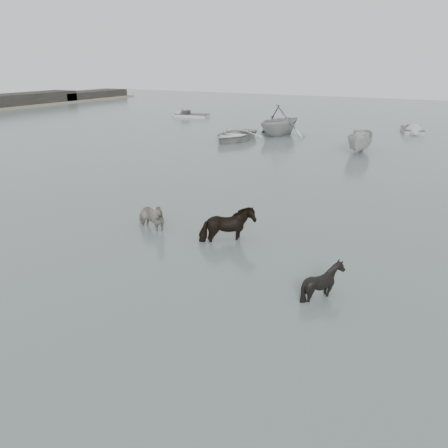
% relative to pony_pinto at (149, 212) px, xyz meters
% --- Properties ---
extents(ground, '(140.00, 140.00, 0.00)m').
position_rel_pony_pinto_xyz_m(ground, '(3.47, -0.63, -0.70)').
color(ground, '#4A5852').
rests_on(ground, ground).
extents(pony_pinto, '(1.78, 1.10, 1.40)m').
position_rel_pony_pinto_xyz_m(pony_pinto, '(0.00, 0.00, 0.00)').
color(pony_pinto, black).
rests_on(pony_pinto, ground).
extents(pony_dark, '(1.91, 2.04, 1.64)m').
position_rel_pony_pinto_xyz_m(pony_dark, '(3.20, 0.30, 0.12)').
color(pony_dark, black).
rests_on(pony_dark, ground).
extents(pony_black, '(1.38, 1.29, 1.28)m').
position_rel_pony_pinto_xyz_m(pony_black, '(7.26, -1.87, -0.06)').
color(pony_black, black).
rests_on(pony_black, ground).
extents(rowboat_lead, '(3.90, 5.39, 1.10)m').
position_rel_pony_pinto_xyz_m(rowboat_lead, '(-6.20, 19.26, -0.15)').
color(rowboat_lead, beige).
rests_on(rowboat_lead, ground).
extents(rowboat_trail, '(5.70, 6.21, 2.76)m').
position_rel_pony_pinto_xyz_m(rowboat_trail, '(-3.94, 23.42, 0.68)').
color(rowboat_trail, '#9A9C9A').
rests_on(rowboat_trail, ground).
extents(boat_small, '(1.82, 4.24, 1.60)m').
position_rel_pony_pinto_xyz_m(boat_small, '(3.77, 19.16, 0.10)').
color(boat_small, '#ACACA8').
rests_on(boat_small, ground).
extents(skiff_outer, '(5.45, 2.45, 0.75)m').
position_rel_pony_pinto_xyz_m(skiff_outer, '(-17.55, 30.79, -0.33)').
color(skiff_outer, '#AAAAA6').
rests_on(skiff_outer, ground).
extents(skiff_mid, '(2.65, 4.88, 0.75)m').
position_rel_pony_pinto_xyz_m(skiff_mid, '(5.98, 30.59, -0.33)').
color(skiff_mid, gray).
rests_on(skiff_mid, ground).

